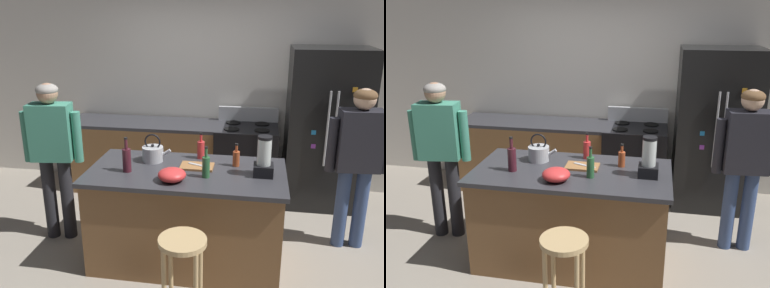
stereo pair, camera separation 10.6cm
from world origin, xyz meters
The scene contains 18 objects.
ground_plane centered at (0.00, 0.00, 0.00)m, with size 14.00×14.00×0.00m, color #9E9384.
back_wall centered at (0.00, 1.95, 1.35)m, with size 8.00×0.10×2.70m, color silver.
kitchen_island centered at (0.00, 0.00, 0.46)m, with size 1.76×0.91×0.92m.
back_counter_run centered at (-0.80, 1.55, 0.46)m, with size 2.00×0.64×0.92m.
refrigerator centered at (1.40, 1.50, 0.94)m, with size 0.90×0.73×1.89m.
stove_range centered at (0.48, 1.52, 0.47)m, with size 0.76×0.65×1.10m.
person_by_island_left centered at (-1.38, 0.21, 0.99)m, with size 0.60×0.27×1.63m.
person_by_sink_right centered at (1.56, 0.51, 0.97)m, with size 0.60×0.25×1.61m.
bar_stool centered at (0.11, -0.80, 0.54)m, with size 0.36×0.36×0.71m.
blender_appliance centered at (0.68, -0.01, 1.07)m, with size 0.17×0.17×0.35m.
bottle_olive_oil centered at (0.19, -0.13, 1.02)m, with size 0.07×0.07×0.28m.
bottle_soda centered at (0.08, 0.33, 1.01)m, with size 0.07×0.07×0.26m.
bottle_cooking_sauce centered at (0.43, 0.18, 1.00)m, with size 0.06×0.06×0.22m.
bottle_wine centered at (-0.51, -0.11, 1.03)m, with size 0.08×0.08×0.32m.
mixing_bowl centered at (-0.08, -0.25, 0.97)m, with size 0.24×0.24×0.11m, color red.
tea_kettle centered at (-0.35, 0.18, 1.00)m, with size 0.28×0.20×0.27m.
cutting_board centered at (0.08, 0.08, 0.93)m, with size 0.30×0.20×0.02m, color #9E6B3D.
chef_knife centered at (0.10, 0.08, 0.94)m, with size 0.22×0.03×0.01m, color #B7BABF.
Camera 2 is at (0.71, -3.33, 2.29)m, focal length 38.31 mm.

